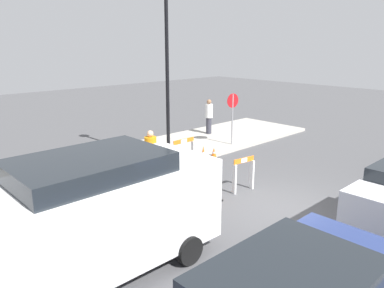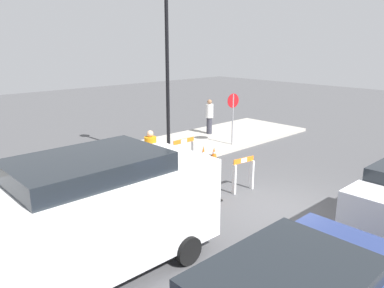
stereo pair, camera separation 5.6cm
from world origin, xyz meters
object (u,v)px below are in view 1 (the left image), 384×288
(work_van, at_px, (93,212))
(streetlamp_post, at_px, (167,49))
(person_worker, at_px, (151,154))
(person_pedestrian, at_px, (209,115))
(stop_sign, at_px, (233,111))

(work_van, bearing_deg, streetlamp_post, 39.09)
(streetlamp_post, bearing_deg, work_van, -140.91)
(person_worker, xyz_separation_m, work_van, (-3.95, -3.45, 0.42))
(person_worker, height_order, work_van, work_van)
(person_pedestrian, bearing_deg, work_van, 42.38)
(stop_sign, distance_m, person_pedestrian, 2.26)
(stop_sign, bearing_deg, person_pedestrian, -100.40)
(person_pedestrian, height_order, work_van, work_van)
(stop_sign, xyz_separation_m, person_pedestrian, (0.71, 2.07, -0.59))
(stop_sign, distance_m, work_van, 9.85)
(streetlamp_post, bearing_deg, person_pedestrian, 23.52)
(person_pedestrian, xyz_separation_m, work_van, (-9.60, -6.30, 0.28))
(person_worker, relative_size, work_van, 0.34)
(stop_sign, height_order, person_worker, stop_sign)
(person_pedestrian, distance_m, work_van, 11.48)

